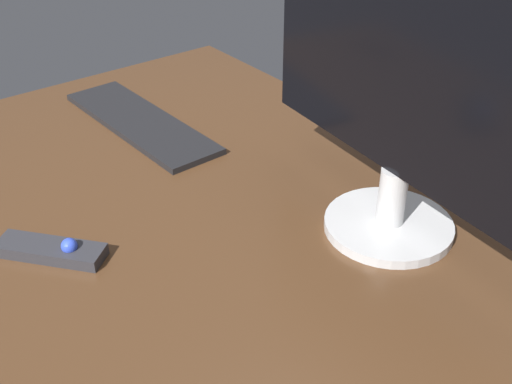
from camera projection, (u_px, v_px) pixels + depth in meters
desk at (239, 228)px, 104.14cm from camera, size 140.00×84.00×2.00cm
monitor at (407, 88)px, 89.26cm from camera, size 57.35×20.07×44.99cm
keyboard at (141, 122)px, 132.31cm from camera, size 42.11×13.43×1.20cm
media_remote at (52, 250)px, 95.93cm from camera, size 15.75×14.16×3.50cm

